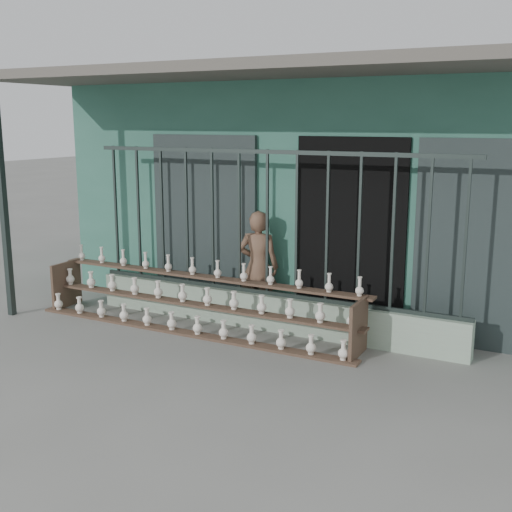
% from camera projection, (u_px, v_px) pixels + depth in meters
% --- Properties ---
extents(ground, '(60.00, 60.00, 0.00)m').
position_uv_depth(ground, '(214.00, 362.00, 7.00)').
color(ground, slate).
extents(workshop_building, '(7.40, 6.60, 3.21)m').
position_uv_depth(workshop_building, '(348.00, 181.00, 10.33)').
color(workshop_building, '#346E5B').
rests_on(workshop_building, ground).
extents(parapet_wall, '(5.00, 0.20, 0.45)m').
position_uv_depth(parapet_wall, '(267.00, 312.00, 8.08)').
color(parapet_wall, '#9DB89E').
rests_on(parapet_wall, ground).
extents(security_fence, '(5.00, 0.04, 1.80)m').
position_uv_depth(security_fence, '(267.00, 224.00, 7.85)').
color(security_fence, '#283330').
rests_on(security_fence, parapet_wall).
extents(shelf_rack, '(4.50, 0.68, 0.85)m').
position_uv_depth(shelf_rack, '(194.00, 301.00, 8.06)').
color(shelf_rack, brown).
rests_on(shelf_rack, ground).
extents(elderly_woman, '(0.59, 0.45, 1.46)m').
position_uv_depth(elderly_woman, '(258.00, 267.00, 8.31)').
color(elderly_woman, brown).
rests_on(elderly_woman, ground).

